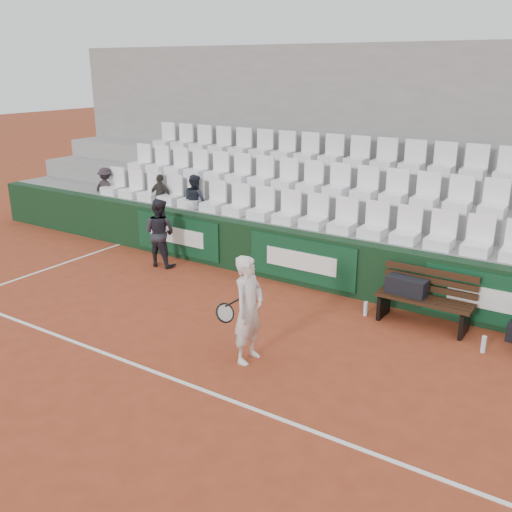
{
  "coord_description": "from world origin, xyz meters",
  "views": [
    {
      "loc": [
        4.52,
        -4.96,
        3.96
      ],
      "look_at": [
        -0.27,
        2.4,
        1.0
      ],
      "focal_mm": 40.0,
      "sensor_mm": 36.0,
      "label": 1
    }
  ],
  "objects_px": {
    "ball_kid": "(160,233)",
    "spectator_b": "(160,178)",
    "water_bottle_far": "(484,344)",
    "spectator_a": "(105,171)",
    "water_bottle_near": "(366,309)",
    "bench_left": "(423,312)",
    "sports_bag_left": "(407,286)",
    "spectator_c": "(194,181)",
    "tennis_player": "(248,309)"
  },
  "relations": [
    {
      "from": "ball_kid",
      "to": "spectator_b",
      "type": "relative_size",
      "value": 1.32
    },
    {
      "from": "water_bottle_far",
      "to": "spectator_a",
      "type": "height_order",
      "value": "spectator_a"
    },
    {
      "from": "water_bottle_near",
      "to": "water_bottle_far",
      "type": "distance_m",
      "value": 1.95
    },
    {
      "from": "bench_left",
      "to": "spectator_a",
      "type": "height_order",
      "value": "spectator_a"
    },
    {
      "from": "spectator_a",
      "to": "spectator_b",
      "type": "distance_m",
      "value": 1.78
    },
    {
      "from": "sports_bag_left",
      "to": "spectator_c",
      "type": "xyz_separation_m",
      "value": [
        -5.13,
        1.02,
        1.0
      ]
    },
    {
      "from": "sports_bag_left",
      "to": "spectator_b",
      "type": "relative_size",
      "value": 0.6
    },
    {
      "from": "water_bottle_far",
      "to": "ball_kid",
      "type": "relative_size",
      "value": 0.18
    },
    {
      "from": "ball_kid",
      "to": "spectator_c",
      "type": "distance_m",
      "value": 1.47
    },
    {
      "from": "spectator_a",
      "to": "spectator_c",
      "type": "height_order",
      "value": "spectator_c"
    },
    {
      "from": "sports_bag_left",
      "to": "tennis_player",
      "type": "bearing_deg",
      "value": -119.16
    },
    {
      "from": "tennis_player",
      "to": "spectator_c",
      "type": "relative_size",
      "value": 1.32
    },
    {
      "from": "sports_bag_left",
      "to": "tennis_player",
      "type": "height_order",
      "value": "tennis_player"
    },
    {
      "from": "spectator_c",
      "to": "spectator_a",
      "type": "bearing_deg",
      "value": 17.98
    },
    {
      "from": "spectator_b",
      "to": "spectator_c",
      "type": "xyz_separation_m",
      "value": [
        1.0,
        0.0,
        0.05
      ]
    },
    {
      "from": "tennis_player",
      "to": "spectator_a",
      "type": "xyz_separation_m",
      "value": [
        -6.51,
        3.51,
        0.76
      ]
    },
    {
      "from": "spectator_b",
      "to": "spectator_a",
      "type": "bearing_deg",
      "value": -3.82
    },
    {
      "from": "sports_bag_left",
      "to": "water_bottle_near",
      "type": "distance_m",
      "value": 0.78
    },
    {
      "from": "water_bottle_near",
      "to": "water_bottle_far",
      "type": "xyz_separation_m",
      "value": [
        1.93,
        -0.27,
        0.01
      ]
    },
    {
      "from": "bench_left",
      "to": "tennis_player",
      "type": "distance_m",
      "value": 3.03
    },
    {
      "from": "water_bottle_far",
      "to": "spectator_c",
      "type": "height_order",
      "value": "spectator_c"
    },
    {
      "from": "spectator_a",
      "to": "spectator_c",
      "type": "bearing_deg",
      "value": 174.14
    },
    {
      "from": "ball_kid",
      "to": "spectator_c",
      "type": "xyz_separation_m",
      "value": [
        -0.0,
        1.18,
        0.88
      ]
    },
    {
      "from": "tennis_player",
      "to": "spectator_b",
      "type": "distance_m",
      "value": 5.94
    },
    {
      "from": "water_bottle_near",
      "to": "spectator_c",
      "type": "xyz_separation_m",
      "value": [
        -4.54,
        1.21,
        1.46
      ]
    },
    {
      "from": "water_bottle_near",
      "to": "spectator_a",
      "type": "relative_size",
      "value": 0.23
    },
    {
      "from": "sports_bag_left",
      "to": "spectator_b",
      "type": "height_order",
      "value": "spectator_b"
    },
    {
      "from": "tennis_player",
      "to": "spectator_b",
      "type": "relative_size",
      "value": 1.44
    },
    {
      "from": "bench_left",
      "to": "spectator_c",
      "type": "relative_size",
      "value": 1.29
    },
    {
      "from": "water_bottle_near",
      "to": "ball_kid",
      "type": "bearing_deg",
      "value": 179.59
    },
    {
      "from": "sports_bag_left",
      "to": "water_bottle_far",
      "type": "distance_m",
      "value": 1.49
    },
    {
      "from": "sports_bag_left",
      "to": "ball_kid",
      "type": "height_order",
      "value": "ball_kid"
    },
    {
      "from": "ball_kid",
      "to": "spectator_c",
      "type": "bearing_deg",
      "value": -96.52
    },
    {
      "from": "spectator_a",
      "to": "spectator_b",
      "type": "bearing_deg",
      "value": 174.14
    },
    {
      "from": "bench_left",
      "to": "water_bottle_far",
      "type": "distance_m",
      "value": 1.12
    },
    {
      "from": "water_bottle_near",
      "to": "water_bottle_far",
      "type": "bearing_deg",
      "value": -7.99
    },
    {
      "from": "sports_bag_left",
      "to": "spectator_a",
      "type": "xyz_separation_m",
      "value": [
        -7.9,
        1.02,
        0.94
      ]
    },
    {
      "from": "spectator_c",
      "to": "bench_left",
      "type": "bearing_deg",
      "value": -173.02
    },
    {
      "from": "sports_bag_left",
      "to": "tennis_player",
      "type": "relative_size",
      "value": 0.42
    },
    {
      "from": "spectator_a",
      "to": "spectator_b",
      "type": "xyz_separation_m",
      "value": [
        1.78,
        0.0,
        0.01
      ]
    },
    {
      "from": "water_bottle_far",
      "to": "spectator_b",
      "type": "height_order",
      "value": "spectator_b"
    },
    {
      "from": "tennis_player",
      "to": "ball_kid",
      "type": "bearing_deg",
      "value": 148.08
    },
    {
      "from": "water_bottle_far",
      "to": "spectator_a",
      "type": "bearing_deg",
      "value": 170.86
    },
    {
      "from": "tennis_player",
      "to": "spectator_c",
      "type": "height_order",
      "value": "spectator_c"
    },
    {
      "from": "tennis_player",
      "to": "ball_kid",
      "type": "height_order",
      "value": "tennis_player"
    },
    {
      "from": "bench_left",
      "to": "ball_kid",
      "type": "relative_size",
      "value": 1.07
    },
    {
      "from": "water_bottle_far",
      "to": "tennis_player",
      "type": "height_order",
      "value": "tennis_player"
    },
    {
      "from": "tennis_player",
      "to": "spectator_a",
      "type": "distance_m",
      "value": 7.44
    },
    {
      "from": "water_bottle_near",
      "to": "ball_kid",
      "type": "xyz_separation_m",
      "value": [
        -4.53,
        0.03,
        0.58
      ]
    },
    {
      "from": "sports_bag_left",
      "to": "tennis_player",
      "type": "distance_m",
      "value": 2.86
    }
  ]
}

